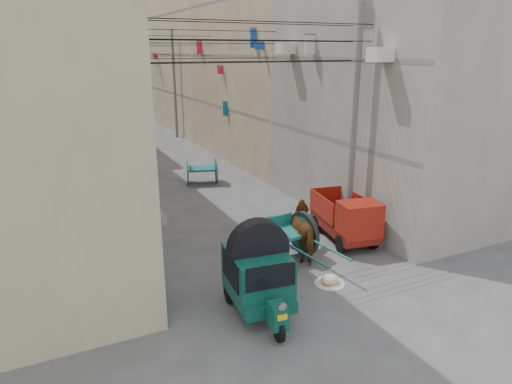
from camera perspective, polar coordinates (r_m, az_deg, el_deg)
ground at (r=11.21m, az=15.05°, el=-19.01°), size 140.00×140.00×0.00m
building_row_left at (r=40.78m, az=-29.35°, el=15.11°), size 8.00×62.00×14.00m
building_row_right at (r=43.17m, az=-6.83°, el=17.12°), size 8.00×62.00×14.00m
end_cap_building at (r=72.89m, az=-21.78°, el=16.14°), size 22.00×10.00×13.00m
shutters_left at (r=17.88m, az=-17.21°, el=0.16°), size 0.18×14.40×2.88m
signboards at (r=29.12m, az=-13.51°, el=10.75°), size 8.22×40.52×5.67m
ac_units at (r=17.41m, az=9.51°, el=20.07°), size 0.70×6.55×3.35m
utility_poles at (r=24.57m, az=-11.11°, el=11.10°), size 7.40×22.20×8.00m
overhead_cables at (r=21.93m, az=-9.69°, el=17.71°), size 7.40×22.52×1.12m
auto_rickshaw at (r=11.81m, az=0.27°, el=-9.89°), size 1.76×2.80×1.92m
tonga_cart at (r=14.82m, az=3.90°, el=-5.62°), size 1.68×3.38×1.47m
mini_truck at (r=16.27m, az=11.53°, el=-3.58°), size 1.85×3.24×1.72m
second_cart at (r=23.33m, az=-6.77°, el=2.77°), size 1.84×1.72×1.34m
feed_sack at (r=13.71m, az=9.19°, el=-10.73°), size 0.55×0.44×0.28m
horse at (r=15.11m, az=6.30°, el=-4.91°), size 1.24×2.12×1.68m
distant_car_white at (r=29.79m, az=-17.29°, el=5.00°), size 1.73×3.48×1.14m
distant_car_grey at (r=40.91m, az=-15.13°, el=8.39°), size 2.37×3.79×1.18m
distant_car_green at (r=41.36m, az=-18.78°, el=8.19°), size 2.71×4.51×1.22m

